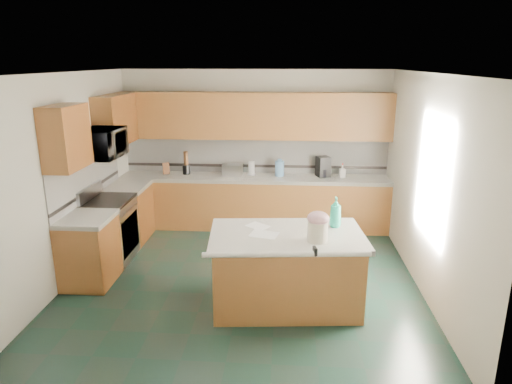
{
  "coord_description": "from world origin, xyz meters",
  "views": [
    {
      "loc": [
        0.56,
        -5.59,
        2.85
      ],
      "look_at": [
        0.15,
        0.35,
        1.12
      ],
      "focal_mm": 32.0,
      "sensor_mm": 36.0,
      "label": 1
    }
  ],
  "objects_px": {
    "coffee_maker": "(323,167)",
    "knife_block": "(166,169)",
    "soap_bottle_island": "(336,212)",
    "island_base": "(286,272)",
    "treat_jar": "(318,231)",
    "toaster_oven": "(233,170)",
    "island_top": "(287,236)"
  },
  "relations": [
    {
      "from": "soap_bottle_island",
      "to": "coffee_maker",
      "type": "bearing_deg",
      "value": 85.24
    },
    {
      "from": "toaster_oven",
      "to": "coffee_maker",
      "type": "relative_size",
      "value": 0.99
    },
    {
      "from": "island_top",
      "to": "knife_block",
      "type": "xyz_separation_m",
      "value": [
        -2.13,
        2.7,
        0.13
      ]
    },
    {
      "from": "knife_block",
      "to": "treat_jar",
      "type": "bearing_deg",
      "value": -70.44
    },
    {
      "from": "toaster_oven",
      "to": "coffee_maker",
      "type": "bearing_deg",
      "value": 1.3
    },
    {
      "from": "island_base",
      "to": "knife_block",
      "type": "relative_size",
      "value": 8.3
    },
    {
      "from": "treat_jar",
      "to": "coffee_maker",
      "type": "bearing_deg",
      "value": 71.52
    },
    {
      "from": "soap_bottle_island",
      "to": "coffee_maker",
      "type": "height_order",
      "value": "soap_bottle_island"
    },
    {
      "from": "island_base",
      "to": "soap_bottle_island",
      "type": "bearing_deg",
      "value": 19.57
    },
    {
      "from": "coffee_maker",
      "to": "island_top",
      "type": "bearing_deg",
      "value": -122.06
    },
    {
      "from": "soap_bottle_island",
      "to": "island_top",
      "type": "bearing_deg",
      "value": -159.55
    },
    {
      "from": "island_base",
      "to": "coffee_maker",
      "type": "distance_m",
      "value": 2.87
    },
    {
      "from": "soap_bottle_island",
      "to": "toaster_oven",
      "type": "height_order",
      "value": "soap_bottle_island"
    },
    {
      "from": "treat_jar",
      "to": "coffee_maker",
      "type": "distance_m",
      "value": 2.95
    },
    {
      "from": "treat_jar",
      "to": "knife_block",
      "type": "bearing_deg",
      "value": 116.97
    },
    {
      "from": "soap_bottle_island",
      "to": "knife_block",
      "type": "xyz_separation_m",
      "value": [
        -2.7,
        2.44,
        -0.08
      ]
    },
    {
      "from": "soap_bottle_island",
      "to": "knife_block",
      "type": "height_order",
      "value": "soap_bottle_island"
    },
    {
      "from": "island_base",
      "to": "soap_bottle_island",
      "type": "relative_size",
      "value": 4.53
    },
    {
      "from": "island_base",
      "to": "treat_jar",
      "type": "bearing_deg",
      "value": -37.18
    },
    {
      "from": "island_base",
      "to": "soap_bottle_island",
      "type": "height_order",
      "value": "soap_bottle_island"
    },
    {
      "from": "island_base",
      "to": "island_top",
      "type": "distance_m",
      "value": 0.46
    },
    {
      "from": "island_top",
      "to": "island_base",
      "type": "bearing_deg",
      "value": 0.0
    },
    {
      "from": "soap_bottle_island",
      "to": "knife_block",
      "type": "distance_m",
      "value": 3.64
    },
    {
      "from": "treat_jar",
      "to": "soap_bottle_island",
      "type": "xyz_separation_m",
      "value": [
        0.24,
        0.47,
        0.07
      ]
    },
    {
      "from": "treat_jar",
      "to": "toaster_oven",
      "type": "bearing_deg",
      "value": 100.65
    },
    {
      "from": "treat_jar",
      "to": "coffee_maker",
      "type": "relative_size",
      "value": 0.68
    },
    {
      "from": "treat_jar",
      "to": "soap_bottle_island",
      "type": "height_order",
      "value": "soap_bottle_island"
    },
    {
      "from": "coffee_maker",
      "to": "knife_block",
      "type": "bearing_deg",
      "value": 161.04
    },
    {
      "from": "soap_bottle_island",
      "to": "toaster_oven",
      "type": "distance_m",
      "value": 2.88
    },
    {
      "from": "island_base",
      "to": "toaster_oven",
      "type": "height_order",
      "value": "toaster_oven"
    },
    {
      "from": "soap_bottle_island",
      "to": "toaster_oven",
      "type": "xyz_separation_m",
      "value": [
        -1.53,
        2.44,
        -0.09
      ]
    },
    {
      "from": "knife_block",
      "to": "coffee_maker",
      "type": "height_order",
      "value": "coffee_maker"
    }
  ]
}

